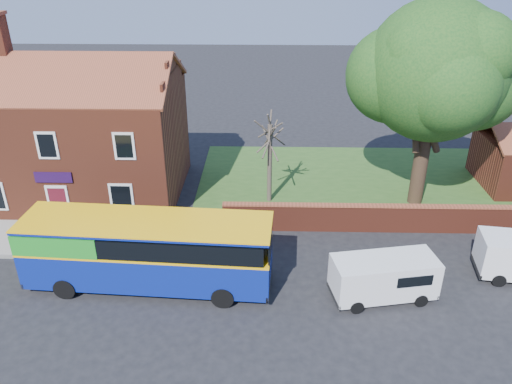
{
  "coord_description": "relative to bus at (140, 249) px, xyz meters",
  "views": [
    {
      "loc": [
        4.35,
        -16.21,
        14.09
      ],
      "look_at": [
        3.83,
        5.0,
        3.3
      ],
      "focal_mm": 35.0,
      "sensor_mm": 36.0,
      "label": 1
    }
  ],
  "objects": [
    {
      "name": "shop_building",
      "position": [
        -5.8,
        9.37,
        1.53
      ],
      "size": [
        12.3,
        8.13,
        10.5
      ],
      "color": "brown",
      "rests_on": "ground"
    },
    {
      "name": "kerb",
      "position": [
        -5.78,
        1.88,
        -1.81
      ],
      "size": [
        18.0,
        0.15,
        0.14
      ],
      "primitive_type": "cube",
      "color": "slate",
      "rests_on": "ground"
    },
    {
      "name": "van_near",
      "position": [
        10.67,
        -0.69,
        -0.78
      ],
      "size": [
        4.71,
        2.56,
        1.96
      ],
      "rotation": [
        0.0,
        0.0,
        0.18
      ],
      "color": "white",
      "rests_on": "ground"
    },
    {
      "name": "bare_tree",
      "position": [
        5.72,
        8.23,
        0.83
      ],
      "size": [
        1.98,
        2.36,
        5.28
      ],
      "color": "#4C4238",
      "rests_on": "ground"
    },
    {
      "name": "boundary_wall",
      "position": [
        14.22,
        4.88,
        -1.07
      ],
      "size": [
        22.0,
        0.38,
        1.6
      ],
      "color": "maroon",
      "rests_on": "ground"
    },
    {
      "name": "ground",
      "position": [
        1.22,
        -2.12,
        -1.88
      ],
      "size": [
        120.0,
        120.0,
        0.0
      ],
      "primitive_type": "plane",
      "color": "black",
      "rests_on": "ground"
    },
    {
      "name": "bus",
      "position": [
        0.0,
        0.0,
        0.0
      ],
      "size": [
        11.05,
        3.43,
        3.32
      ],
      "rotation": [
        0.0,
        0.0,
        -0.06
      ],
      "color": "navy",
      "rests_on": "ground"
    },
    {
      "name": "large_tree",
      "position": [
        14.51,
        8.47,
        5.76
      ],
      "size": [
        9.57,
        7.57,
        11.67
      ],
      "color": "black",
      "rests_on": "ground"
    },
    {
      "name": "pavement",
      "position": [
        -5.78,
        3.63,
        -1.82
      ],
      "size": [
        18.0,
        3.5,
        0.12
      ],
      "primitive_type": "cube",
      "color": "gray",
      "rests_on": "ground"
    },
    {
      "name": "grass_strip",
      "position": [
        14.22,
        10.88,
        -1.86
      ],
      "size": [
        26.0,
        12.0,
        0.04
      ],
      "primitive_type": "cube",
      "color": "#426B28",
      "rests_on": "ground"
    }
  ]
}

